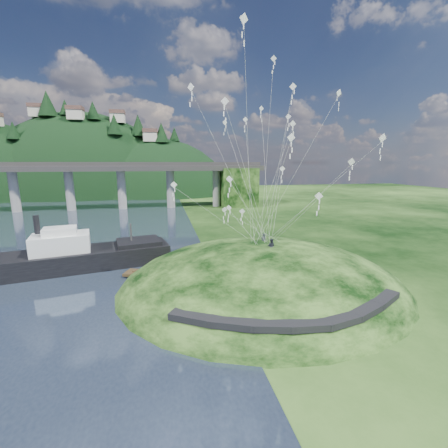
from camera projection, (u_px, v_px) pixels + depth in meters
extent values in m
plane|color=black|center=(200.00, 297.00, 33.65)|extent=(320.00, 320.00, 0.00)
ellipsoid|color=black|center=(262.00, 295.00, 37.45)|extent=(36.00, 32.00, 13.00)
cube|color=black|center=(194.00, 317.00, 25.27)|extent=(4.32, 3.62, 0.71)
cube|color=black|center=(233.00, 322.00, 24.27)|extent=(4.10, 2.97, 0.61)
cube|color=black|center=(272.00, 325.00, 23.90)|extent=(3.85, 2.37, 0.62)
cube|color=black|center=(309.00, 324.00, 24.07)|extent=(3.62, 1.83, 0.66)
cube|color=black|center=(341.00, 319.00, 24.85)|extent=(3.82, 2.27, 0.68)
cube|color=black|center=(366.00, 309.00, 26.34)|extent=(4.11, 2.97, 0.71)
cube|color=black|center=(383.00, 298.00, 28.41)|extent=(4.26, 3.43, 0.66)
cube|color=#2D2B2B|center=(2.00, 169.00, 88.35)|extent=(160.00, 9.00, 1.60)
cube|color=#2D2B2B|center=(1.00, 164.00, 88.07)|extent=(160.00, 0.40, 1.20)
cube|color=#2D2B2B|center=(8.00, 164.00, 92.20)|extent=(160.00, 0.40, 1.20)
cylinder|color=gray|center=(14.00, 191.00, 90.15)|extent=(2.60, 2.60, 13.00)
cylinder|color=gray|center=(70.00, 190.00, 93.21)|extent=(2.60, 2.60, 13.00)
cylinder|color=gray|center=(122.00, 189.00, 96.26)|extent=(2.60, 2.60, 13.00)
cylinder|color=gray|center=(171.00, 188.00, 99.32)|extent=(2.60, 2.60, 13.00)
cylinder|color=gray|center=(216.00, 187.00, 102.37)|extent=(2.60, 2.60, 13.00)
cube|color=black|center=(238.00, 187.00, 103.85)|extent=(12.00, 11.00, 13.00)
ellipsoid|color=black|center=(88.00, 206.00, 147.88)|extent=(96.00, 68.00, 88.00)
ellipsoid|color=black|center=(161.00, 214.00, 147.91)|extent=(76.00, 56.00, 72.00)
cone|color=black|center=(13.00, 130.00, 118.09)|extent=(5.29, 5.29, 6.96)
cone|color=black|center=(47.00, 103.00, 125.92)|extent=(8.01, 8.01, 10.54)
cone|color=black|center=(65.00, 107.00, 127.03)|extent=(4.97, 4.97, 6.54)
cone|color=black|center=(93.00, 110.00, 127.59)|extent=(5.83, 5.83, 7.67)
cone|color=black|center=(114.00, 124.00, 125.83)|extent=(6.47, 6.47, 8.51)
cone|color=black|center=(138.00, 125.00, 134.14)|extent=(7.13, 7.13, 9.38)
cone|color=black|center=(161.00, 132.00, 132.05)|extent=(6.56, 6.56, 8.63)
cone|color=black|center=(174.00, 134.00, 138.62)|extent=(4.88, 4.88, 6.42)
cube|color=beige|center=(38.00, 112.00, 128.80)|extent=(6.00, 5.00, 4.00)
cube|color=brown|center=(37.00, 106.00, 128.26)|extent=(6.40, 5.40, 1.60)
cube|color=beige|center=(76.00, 115.00, 124.82)|extent=(6.00, 5.00, 4.00)
cube|color=brown|center=(75.00, 108.00, 124.27)|extent=(6.40, 5.40, 1.60)
cube|color=beige|center=(118.00, 118.00, 133.75)|extent=(6.00, 5.00, 4.00)
cube|color=brown|center=(117.00, 112.00, 133.20)|extent=(6.40, 5.40, 1.60)
cube|color=beige|center=(150.00, 137.00, 132.42)|extent=(6.00, 5.00, 4.00)
cube|color=brown|center=(150.00, 131.00, 131.87)|extent=(6.40, 5.40, 1.60)
cube|color=black|center=(87.00, 258.00, 42.96)|extent=(23.58, 10.76, 2.69)
cube|color=white|center=(61.00, 244.00, 41.27)|extent=(8.03, 5.95, 2.90)
cube|color=white|center=(60.00, 232.00, 40.92)|extent=(4.69, 3.89, 1.24)
cube|color=black|center=(139.00, 242.00, 45.46)|extent=(7.15, 6.35, 0.62)
cylinder|color=black|center=(37.00, 225.00, 39.66)|extent=(0.73, 0.73, 2.49)
cylinder|color=#2D2B2B|center=(131.00, 234.00, 44.78)|extent=(0.25, 0.25, 3.11)
cube|color=#332514|center=(177.00, 276.00, 38.76)|extent=(14.03, 7.14, 0.35)
cylinder|color=#332514|center=(134.00, 275.00, 39.77)|extent=(0.30, 0.30, 1.01)
cylinder|color=#332514|center=(155.00, 276.00, 39.29)|extent=(0.30, 0.30, 1.01)
cylinder|color=#332514|center=(177.00, 277.00, 38.81)|extent=(0.30, 0.30, 1.01)
cylinder|color=#332514|center=(200.00, 279.00, 38.33)|extent=(0.30, 0.30, 1.01)
cylinder|color=#332514|center=(224.00, 280.00, 37.84)|extent=(0.30, 0.30, 1.01)
imported|color=#292B37|center=(264.00, 233.00, 38.42)|extent=(0.77, 0.57, 1.92)
imported|color=#292B37|center=(271.00, 239.00, 35.62)|extent=(1.16, 1.12, 1.88)
cube|color=white|center=(224.00, 210.00, 36.52)|extent=(0.70, 0.25, 0.69)
cube|color=white|center=(224.00, 214.00, 36.62)|extent=(0.09, 0.07, 0.42)
cube|color=white|center=(224.00, 218.00, 36.73)|extent=(0.09, 0.07, 0.42)
cube|color=white|center=(224.00, 222.00, 36.83)|extent=(0.09, 0.07, 0.42)
cube|color=white|center=(274.00, 58.00, 33.95)|extent=(0.66, 0.26, 0.67)
cube|color=white|center=(273.00, 63.00, 34.05)|extent=(0.09, 0.02, 0.40)
cube|color=white|center=(273.00, 68.00, 34.15)|extent=(0.09, 0.02, 0.40)
cube|color=white|center=(273.00, 72.00, 34.25)|extent=(0.09, 0.02, 0.40)
cube|color=white|center=(339.00, 93.00, 28.14)|extent=(0.65, 0.30, 0.68)
cube|color=white|center=(339.00, 98.00, 28.24)|extent=(0.08, 0.07, 0.40)
cube|color=white|center=(338.00, 104.00, 28.34)|extent=(0.08, 0.07, 0.40)
cube|color=white|center=(338.00, 109.00, 28.44)|extent=(0.08, 0.07, 0.40)
cube|color=white|center=(282.00, 169.00, 44.59)|extent=(0.87, 0.23, 0.88)
cube|color=white|center=(282.00, 173.00, 44.71)|extent=(0.11, 0.03, 0.51)
cube|color=white|center=(282.00, 177.00, 44.84)|extent=(0.11, 0.03, 0.51)
cube|color=white|center=(282.00, 181.00, 44.96)|extent=(0.11, 0.03, 0.51)
cube|color=white|center=(319.00, 196.00, 31.82)|extent=(0.74, 0.54, 0.86)
cube|color=white|center=(318.00, 202.00, 31.95)|extent=(0.11, 0.07, 0.51)
cube|color=white|center=(318.00, 208.00, 32.07)|extent=(0.11, 0.07, 0.51)
cube|color=white|center=(318.00, 213.00, 32.20)|extent=(0.11, 0.07, 0.51)
cube|color=white|center=(225.00, 101.00, 30.05)|extent=(0.82, 0.29, 0.84)
cube|color=white|center=(225.00, 108.00, 30.17)|extent=(0.11, 0.04, 0.49)
cube|color=white|center=(225.00, 114.00, 30.29)|extent=(0.11, 0.04, 0.49)
cube|color=white|center=(225.00, 120.00, 30.41)|extent=(0.11, 0.04, 0.49)
cube|color=white|center=(229.00, 208.00, 38.33)|extent=(0.59, 0.56, 0.76)
cube|color=white|center=(229.00, 212.00, 38.44)|extent=(0.10, 0.07, 0.45)
cube|color=white|center=(229.00, 216.00, 38.55)|extent=(0.10, 0.07, 0.45)
cube|color=white|center=(229.00, 220.00, 38.66)|extent=(0.10, 0.07, 0.45)
cube|color=white|center=(351.00, 162.00, 31.15)|extent=(0.80, 0.30, 0.78)
cube|color=white|center=(351.00, 167.00, 31.27)|extent=(0.11, 0.04, 0.47)
cube|color=white|center=(350.00, 173.00, 31.38)|extent=(0.11, 0.04, 0.47)
cube|color=white|center=(350.00, 178.00, 31.50)|extent=(0.11, 0.04, 0.47)
cube|color=white|center=(293.00, 87.00, 29.88)|extent=(0.61, 0.43, 0.70)
cube|color=white|center=(293.00, 92.00, 29.98)|extent=(0.09, 0.05, 0.41)
cube|color=white|center=(293.00, 97.00, 30.08)|extent=(0.09, 0.05, 0.41)
cube|color=white|center=(292.00, 103.00, 30.18)|extent=(0.09, 0.05, 0.41)
cube|color=white|center=(261.00, 108.00, 41.91)|extent=(0.71, 0.30, 0.74)
cube|color=white|center=(261.00, 112.00, 42.01)|extent=(0.09, 0.06, 0.43)
cube|color=white|center=(261.00, 116.00, 42.12)|extent=(0.09, 0.06, 0.43)
cube|color=white|center=(261.00, 120.00, 42.22)|extent=(0.09, 0.06, 0.43)
cube|color=white|center=(383.00, 138.00, 28.40)|extent=(0.85, 0.25, 0.84)
cube|color=white|center=(382.00, 145.00, 28.52)|extent=(0.11, 0.06, 0.50)
cube|color=white|center=(381.00, 151.00, 28.64)|extent=(0.11, 0.06, 0.50)
cube|color=white|center=(381.00, 158.00, 28.76)|extent=(0.11, 0.06, 0.50)
cube|color=white|center=(229.00, 179.00, 32.24)|extent=(0.63, 0.57, 0.78)
cube|color=white|center=(229.00, 185.00, 32.36)|extent=(0.10, 0.06, 0.47)
cube|color=white|center=(229.00, 190.00, 32.47)|extent=(0.10, 0.06, 0.47)
cube|color=white|center=(229.00, 195.00, 32.59)|extent=(0.10, 0.06, 0.47)
cube|color=white|center=(242.00, 211.00, 35.65)|extent=(0.68, 0.20, 0.68)
cube|color=white|center=(242.00, 215.00, 35.75)|extent=(0.09, 0.02, 0.40)
cube|color=white|center=(242.00, 219.00, 35.85)|extent=(0.09, 0.02, 0.40)
cube|color=white|center=(242.00, 223.00, 35.94)|extent=(0.09, 0.02, 0.40)
cube|color=white|center=(293.00, 124.00, 39.52)|extent=(0.83, 0.30, 0.85)
cube|color=white|center=(293.00, 128.00, 39.64)|extent=(0.11, 0.03, 0.50)
cube|color=white|center=(292.00, 133.00, 39.77)|extent=(0.11, 0.03, 0.50)
cube|color=white|center=(292.00, 138.00, 39.89)|extent=(0.11, 0.03, 0.50)
cube|color=white|center=(225.00, 122.00, 40.34)|extent=(0.68, 0.25, 0.69)
cube|color=white|center=(225.00, 126.00, 40.44)|extent=(0.09, 0.06, 0.41)
cube|color=white|center=(225.00, 130.00, 40.54)|extent=(0.09, 0.06, 0.41)
cube|color=white|center=(225.00, 134.00, 40.64)|extent=(0.09, 0.06, 0.41)
cube|color=white|center=(174.00, 185.00, 34.84)|extent=(0.80, 0.20, 0.81)
cube|color=white|center=(174.00, 190.00, 34.96)|extent=(0.10, 0.06, 0.47)
cube|color=white|center=(174.00, 195.00, 35.07)|extent=(0.10, 0.06, 0.47)
cube|color=white|center=(174.00, 199.00, 35.19)|extent=(0.10, 0.06, 0.47)
cube|color=white|center=(244.00, 19.00, 23.94)|extent=(0.78, 0.32, 0.81)
cube|color=white|center=(244.00, 27.00, 24.05)|extent=(0.10, 0.08, 0.48)
cube|color=white|center=(244.00, 35.00, 24.17)|extent=(0.10, 0.08, 0.48)
cube|color=white|center=(244.00, 43.00, 24.29)|extent=(0.10, 0.08, 0.48)
cube|color=white|center=(245.00, 119.00, 39.72)|extent=(0.67, 0.20, 0.68)
cube|color=white|center=(245.00, 123.00, 39.81)|extent=(0.09, 0.02, 0.39)
cube|color=white|center=(245.00, 127.00, 39.91)|extent=(0.09, 0.02, 0.39)
cube|color=white|center=(245.00, 131.00, 40.01)|extent=(0.09, 0.02, 0.39)
cube|color=white|center=(191.00, 87.00, 31.23)|extent=(0.67, 0.56, 0.83)
cube|color=white|center=(191.00, 93.00, 31.35)|extent=(0.10, 0.07, 0.48)
cube|color=white|center=(191.00, 99.00, 31.46)|extent=(0.10, 0.07, 0.48)
cube|color=white|center=(191.00, 105.00, 31.58)|extent=(0.10, 0.07, 0.48)
cube|color=white|center=(291.00, 138.00, 27.86)|extent=(0.81, 0.20, 0.80)
cube|color=white|center=(291.00, 144.00, 27.97)|extent=(0.11, 0.04, 0.47)
cube|color=white|center=(291.00, 150.00, 28.09)|extent=(0.11, 0.04, 0.47)
cube|color=white|center=(290.00, 156.00, 28.20)|extent=(0.11, 0.04, 0.47)
cube|color=white|center=(288.00, 117.00, 39.14)|extent=(0.60, 0.51, 0.73)
cube|color=white|center=(288.00, 121.00, 39.25)|extent=(0.10, 0.06, 0.43)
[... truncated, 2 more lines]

